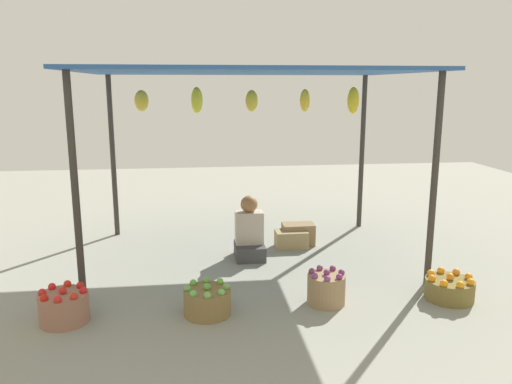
% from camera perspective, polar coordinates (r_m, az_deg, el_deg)
% --- Properties ---
extents(ground_plane, '(14.00, 14.00, 0.00)m').
position_cam_1_polar(ground_plane, '(6.34, -0.68, -7.25)').
color(ground_plane, gray).
extents(market_stall_structure, '(3.88, 2.58, 2.28)m').
position_cam_1_polar(market_stall_structure, '(5.99, -0.78, 12.41)').
color(market_stall_structure, '#38332D').
rests_on(market_stall_structure, ground).
extents(vendor_person, '(0.36, 0.44, 0.78)m').
position_cam_1_polar(vendor_person, '(6.20, -0.77, -4.82)').
color(vendor_person, '#3F3E3F').
rests_on(vendor_person, ground).
extents(basket_red_tomatoes, '(0.44, 0.44, 0.33)m').
position_cam_1_polar(basket_red_tomatoes, '(4.94, -21.04, -12.11)').
color(basket_red_tomatoes, '#9C6B55').
rests_on(basket_red_tomatoes, ground).
extents(basket_green_apples, '(0.44, 0.44, 0.30)m').
position_cam_1_polar(basket_green_apples, '(4.79, -5.57, -12.26)').
color(basket_green_apples, olive).
rests_on(basket_green_apples, ground).
extents(basket_purple_onions, '(0.37, 0.37, 0.35)m').
position_cam_1_polar(basket_purple_onions, '(5.02, 8.01, -10.82)').
color(basket_purple_onions, '#957753').
rests_on(basket_purple_onions, ground).
extents(basket_oranges, '(0.48, 0.48, 0.27)m').
position_cam_1_polar(basket_oranges, '(5.44, 21.17, -10.20)').
color(basket_oranges, brown).
rests_on(basket_oranges, ground).
extents(wooden_crate_near_vendor, '(0.42, 0.27, 0.29)m').
position_cam_1_polar(wooden_crate_near_vendor, '(6.76, 4.82, -4.79)').
color(wooden_crate_near_vendor, '#90714B').
rests_on(wooden_crate_near_vendor, ground).
extents(wooden_crate_stacked_rear, '(0.42, 0.27, 0.22)m').
position_cam_1_polar(wooden_crate_stacked_rear, '(6.64, 4.05, -5.38)').
color(wooden_crate_stacked_rear, '#9B8659').
rests_on(wooden_crate_stacked_rear, ground).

